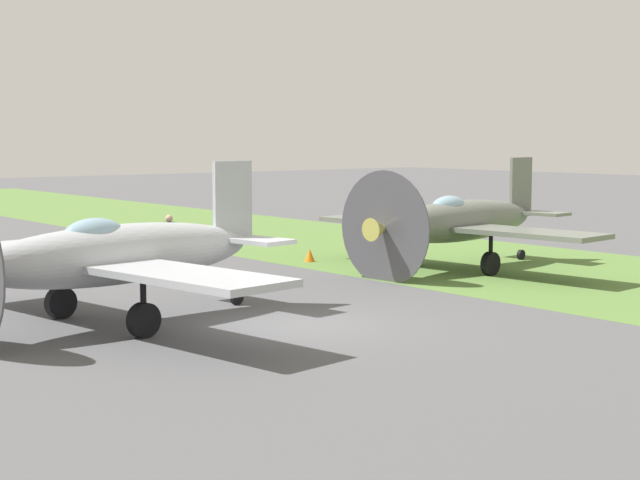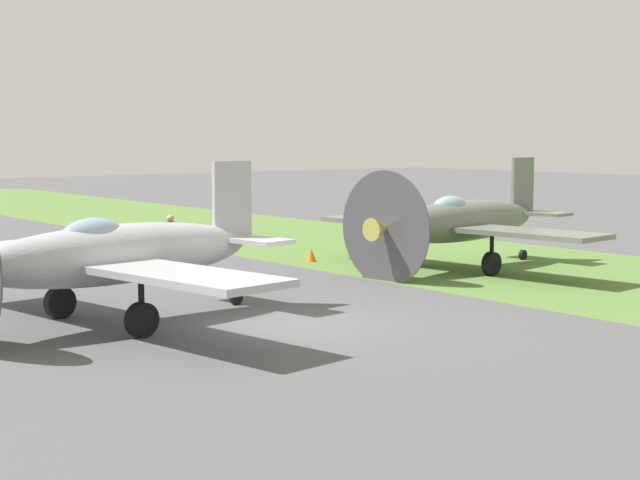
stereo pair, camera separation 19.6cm
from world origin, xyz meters
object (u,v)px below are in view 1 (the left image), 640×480
airplane_wingman (458,221)px  runway_marker_cone (310,255)px  airplane_lead (113,255)px  ground_crew_chief (169,241)px

airplane_wingman → runway_marker_cone: 5.20m
airplane_lead → ground_crew_chief: 9.07m
airplane_lead → runway_marker_cone: airplane_lead is taller
ground_crew_chief → runway_marker_cone: bearing=-68.7°
airplane_lead → airplane_wingman: bearing=-91.0°
ground_crew_chief → airplane_lead: bearing=177.7°
airplane_lead → runway_marker_cone: size_ratio=23.95×
airplane_lead → runway_marker_cone: (6.03, -10.16, -1.34)m
runway_marker_cone → ground_crew_chief: bearing=76.1°
airplane_lead → ground_crew_chief: (7.19, -5.50, -0.65)m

